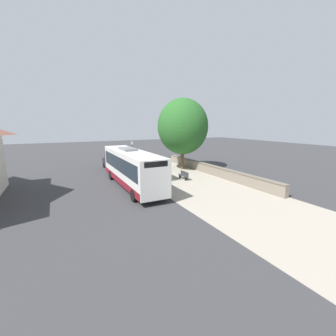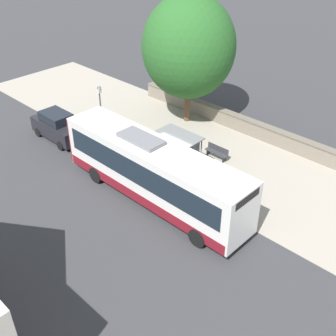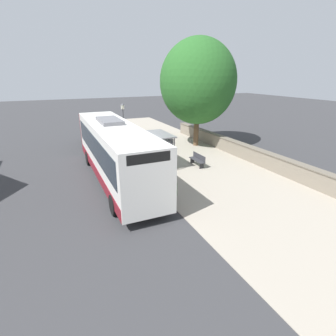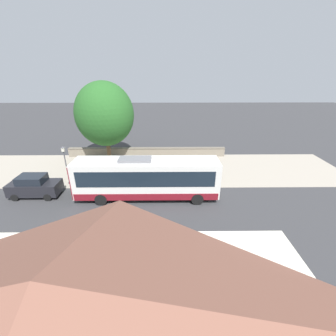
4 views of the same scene
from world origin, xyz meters
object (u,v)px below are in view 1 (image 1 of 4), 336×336
bench (184,175)px  shade_tree (183,127)px  bus_shelter (158,162)px  street_lamp_near (133,152)px  pedestrian (169,188)px  parked_car_behind_bus (112,162)px  bus (131,167)px

bench → shade_tree: shade_tree is taller
bus_shelter → street_lamp_near: size_ratio=0.74×
pedestrian → parked_car_behind_bus: size_ratio=0.39×
bench → shade_tree: size_ratio=0.18×
pedestrian → bench: size_ratio=1.01×
bench → parked_car_behind_bus: size_ratio=0.39×
bus_shelter → bench: bearing=159.6°
street_lamp_near → pedestrian: bearing=84.9°
bus → street_lamp_near: size_ratio=3.14×
bus → pedestrian: bus is taller
bench → bus: bearing=1.8°
pedestrian → street_lamp_near: street_lamp_near is taller
bench → parked_car_behind_bus: 11.24m
shade_tree → parked_car_behind_bus: shade_tree is taller
shade_tree → parked_car_behind_bus: bearing=-28.7°
bus_shelter → pedestrian: size_ratio=1.71×
shade_tree → street_lamp_near: bearing=-23.1°
pedestrian → parked_car_behind_bus: bearing=-85.5°
pedestrian → shade_tree: (-7.24, -10.33, 4.68)m
parked_car_behind_bus → street_lamp_near: bearing=139.0°
bench → parked_car_behind_bus: (5.61, -9.72, 0.48)m
pedestrian → parked_car_behind_bus: parked_car_behind_bus is taller
pedestrian → street_lamp_near: (-1.15, -12.92, 1.32)m
bus → bench: bearing=-178.2°
bus → bus_shelter: bearing=-161.3°
bus → bench: (-5.99, -0.18, -1.44)m
bus → bus_shelter: (-3.40, -1.15, 0.11)m
pedestrian → bus_shelter: bearing=-106.6°
bench → shade_tree: 7.80m
bus → parked_car_behind_bus: bus is taller
bench → street_lamp_near: 8.57m
street_lamp_near → parked_car_behind_bus: size_ratio=0.90×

